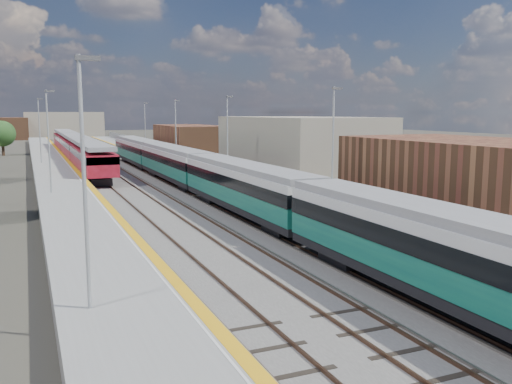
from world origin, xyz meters
TOP-DOWN VIEW (x-y plane):
  - ground at (0.00, 50.00)m, footprint 320.00×320.00m
  - ballast_bed at (-2.25, 52.50)m, footprint 10.50×155.00m
  - tracks at (-1.65, 54.18)m, footprint 8.96×160.00m
  - platform_right at (5.28, 52.49)m, footprint 4.70×155.00m
  - platform_left at (-9.05, 52.49)m, footprint 4.30×155.00m
  - green_train at (1.50, 33.88)m, footprint 2.70×75.21m
  - red_train at (-5.50, 70.56)m, footprint 2.91×59.01m
  - tree_c at (-15.21, 87.69)m, footprint 4.13×4.13m
  - tree_d at (20.53, 62.85)m, footprint 4.52×4.52m

SIDE VIEW (x-z plane):
  - ground at x=0.00m, z-range 0.00..0.00m
  - ballast_bed at x=-2.25m, z-range 0.00..0.06m
  - tracks at x=-1.65m, z-range 0.02..0.19m
  - platform_left at x=-9.05m, z-range -3.74..4.78m
  - platform_right at x=5.28m, z-range -3.72..4.80m
  - green_train at x=1.50m, z-range 0.61..3.58m
  - red_train at x=-5.50m, z-range 0.34..4.01m
  - tree_c at x=-15.21m, z-range 0.72..6.31m
  - tree_d at x=20.53m, z-range 0.79..6.92m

